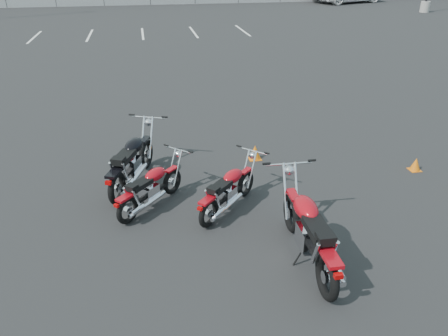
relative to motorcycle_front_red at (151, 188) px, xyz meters
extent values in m
plane|color=black|center=(1.21, -0.49, -0.41)|extent=(120.00, 120.00, 0.00)
torus|color=black|center=(0.43, 0.47, -0.15)|extent=(0.43, 0.45, 0.52)
cylinder|color=silver|center=(0.43, 0.47, -0.15)|extent=(0.16, 0.16, 0.14)
torus|color=black|center=(-0.43, -0.45, -0.15)|extent=(0.43, 0.45, 0.52)
cylinder|color=silver|center=(-0.43, -0.45, -0.15)|extent=(0.16, 0.16, 0.14)
cube|color=black|center=(0.00, 0.01, -0.12)|extent=(0.69, 0.73, 0.05)
cube|color=silver|center=(-0.03, -0.02, -0.06)|extent=(0.40, 0.41, 0.26)
cylinder|color=silver|center=(-0.03, -0.02, 0.09)|extent=(0.28, 0.28, 0.23)
ellipsoid|color=#A20A13|center=(0.11, 0.13, 0.22)|extent=(0.54, 0.55, 0.22)
cube|color=black|center=(-0.18, -0.18, 0.20)|extent=(0.49, 0.50, 0.09)
cube|color=black|center=(-0.33, -0.34, 0.23)|extent=(0.25, 0.24, 0.10)
cube|color=#A20A13|center=(-0.44, -0.46, 0.12)|extent=(0.36, 0.37, 0.04)
cube|color=#A20A13|center=(0.43, 0.47, 0.12)|extent=(0.28, 0.29, 0.03)
cylinder|color=silver|center=(-0.27, -0.43, 0.07)|extent=(0.14, 0.15, 0.34)
cylinder|color=silver|center=(-0.42, -0.28, 0.07)|extent=(0.14, 0.15, 0.34)
cylinder|color=silver|center=(-0.08, -0.28, -0.17)|extent=(0.71, 0.76, 0.11)
cylinder|color=silver|center=(-0.27, -0.48, -0.15)|extent=(0.29, 0.30, 0.11)
cylinder|color=silver|center=(0.56, 0.50, 0.13)|extent=(0.26, 0.28, 0.69)
cylinder|color=silver|center=(0.44, 0.60, 0.13)|extent=(0.26, 0.28, 0.69)
sphere|color=silver|center=(0.59, 0.65, 0.35)|extent=(0.20, 0.20, 0.14)
cylinder|color=silver|center=(0.61, 0.66, 0.44)|extent=(0.46, 0.43, 0.03)
cylinder|color=black|center=(0.82, 0.44, 0.48)|extent=(0.10, 0.09, 0.03)
cylinder|color=black|center=(0.37, 0.86, 0.48)|extent=(0.10, 0.09, 0.03)
cylinder|color=black|center=(-0.15, 0.03, -0.28)|extent=(0.11, 0.11, 0.26)
cube|color=#990505|center=(-0.60, -0.63, 0.07)|extent=(0.10, 0.10, 0.05)
torus|color=black|center=(-0.05, 1.75, -0.08)|extent=(0.35, 0.65, 0.65)
cylinder|color=silver|center=(-0.05, 1.75, -0.08)|extent=(0.17, 0.20, 0.17)
torus|color=black|center=(-0.63, 0.29, -0.08)|extent=(0.35, 0.65, 0.65)
cylinder|color=silver|center=(-0.63, 0.29, -0.08)|extent=(0.17, 0.20, 0.17)
cube|color=black|center=(-0.34, 1.02, -0.04)|extent=(0.53, 1.10, 0.07)
cube|color=silver|center=(-0.36, 0.97, 0.02)|extent=(0.44, 0.50, 0.33)
cylinder|color=silver|center=(-0.36, 0.97, 0.22)|extent=(0.30, 0.33, 0.29)
ellipsoid|color=black|center=(-0.27, 1.20, 0.37)|extent=(0.54, 0.71, 0.28)
cube|color=black|center=(-0.46, 0.72, 0.35)|extent=(0.49, 0.66, 0.11)
cube|color=black|center=(-0.56, 0.46, 0.40)|extent=(0.30, 0.27, 0.13)
cube|color=black|center=(-0.64, 0.27, 0.26)|extent=(0.35, 0.50, 0.05)
cube|color=black|center=(-0.05, 1.75, 0.26)|extent=(0.27, 0.40, 0.04)
cylinder|color=silver|center=(-0.45, 0.39, 0.19)|extent=(0.12, 0.21, 0.43)
cylinder|color=silver|center=(-0.69, 0.49, 0.19)|extent=(0.12, 0.21, 0.43)
cylinder|color=silver|center=(-0.30, 0.65, -0.11)|extent=(0.54, 1.15, 0.14)
cylinder|color=silver|center=(-0.43, 0.33, -0.08)|extent=(0.26, 0.41, 0.14)
cylinder|color=silver|center=(0.09, 1.84, 0.26)|extent=(0.21, 0.42, 0.86)
cylinder|color=silver|center=(-0.09, 1.91, 0.26)|extent=(0.21, 0.42, 0.86)
sphere|color=silver|center=(0.07, 2.04, 0.55)|extent=(0.23, 0.23, 0.17)
cylinder|color=silver|center=(0.08, 2.06, 0.66)|extent=(0.72, 0.31, 0.03)
cylinder|color=black|center=(0.42, 1.89, 0.70)|extent=(0.14, 0.08, 0.04)
cylinder|color=black|center=(-0.29, 2.18, 0.70)|extent=(0.14, 0.08, 0.04)
cylinder|color=black|center=(-0.52, 0.97, -0.25)|extent=(0.17, 0.09, 0.33)
cube|color=#990505|center=(-0.75, 0.00, 0.19)|extent=(0.13, 0.10, 0.07)
torus|color=black|center=(2.35, -1.20, -0.07)|extent=(0.14, 0.69, 0.68)
cylinder|color=silver|center=(2.35, -1.20, -0.07)|extent=(0.12, 0.19, 0.18)
torus|color=black|center=(2.31, -2.86, -0.07)|extent=(0.14, 0.69, 0.68)
cylinder|color=silver|center=(2.31, -2.86, -0.07)|extent=(0.12, 0.19, 0.18)
cube|color=black|center=(2.33, -2.03, -0.02)|extent=(0.15, 1.20, 0.07)
cube|color=silver|center=(2.33, -2.09, 0.05)|extent=(0.33, 0.44, 0.34)
cylinder|color=silver|center=(2.33, -2.09, 0.25)|extent=(0.24, 0.29, 0.30)
ellipsoid|color=#A20A13|center=(2.33, -1.82, 0.41)|extent=(0.37, 0.67, 0.29)
cube|color=black|center=(2.32, -2.37, 0.39)|extent=(0.31, 0.64, 0.11)
cube|color=black|center=(2.31, -2.66, 0.43)|extent=(0.26, 0.21, 0.14)
cube|color=#A20A13|center=(2.31, -2.88, 0.29)|extent=(0.22, 0.48, 0.06)
cube|color=#A20A13|center=(2.35, -1.20, 0.29)|extent=(0.16, 0.39, 0.05)
cylinder|color=silver|center=(2.45, -2.69, 0.22)|extent=(0.06, 0.21, 0.45)
cylinder|color=silver|center=(2.17, -2.68, 0.22)|extent=(0.06, 0.21, 0.45)
cylinder|color=silver|center=(2.50, -2.38, -0.09)|extent=(0.14, 1.26, 0.15)
cylinder|color=silver|center=(2.49, -2.74, -0.07)|extent=(0.15, 0.41, 0.15)
cylinder|color=silver|center=(2.46, -1.07, 0.30)|extent=(0.06, 0.46, 0.90)
cylinder|color=silver|center=(2.25, -1.06, 0.30)|extent=(0.06, 0.46, 0.90)
sphere|color=silver|center=(2.36, -0.88, 0.59)|extent=(0.19, 0.19, 0.18)
cylinder|color=silver|center=(2.36, -0.86, 0.71)|extent=(0.80, 0.06, 0.03)
cylinder|color=black|center=(2.76, -0.89, 0.75)|extent=(0.14, 0.04, 0.04)
cylinder|color=black|center=(1.96, -0.87, 0.75)|extent=(0.14, 0.04, 0.04)
cylinder|color=black|center=(2.16, -2.14, -0.24)|extent=(0.18, 0.03, 0.34)
cube|color=#990505|center=(2.30, -3.18, 0.22)|extent=(0.12, 0.07, 0.07)
torus|color=black|center=(1.84, 0.11, -0.14)|extent=(0.44, 0.45, 0.53)
cylinder|color=silver|center=(1.84, 0.11, -0.14)|extent=(0.16, 0.16, 0.14)
torus|color=black|center=(0.96, -0.83, -0.14)|extent=(0.44, 0.45, 0.53)
cylinder|color=silver|center=(0.96, -0.83, -0.14)|extent=(0.16, 0.16, 0.14)
cube|color=black|center=(1.40, -0.36, -0.11)|extent=(0.70, 0.74, 0.05)
cube|color=silver|center=(1.37, -0.39, -0.06)|extent=(0.41, 0.42, 0.27)
cylinder|color=silver|center=(1.37, -0.39, 0.10)|extent=(0.28, 0.28, 0.23)
ellipsoid|color=#A20A13|center=(1.51, -0.24, 0.23)|extent=(0.55, 0.56, 0.23)
cube|color=black|center=(1.22, -0.55, 0.21)|extent=(0.50, 0.51, 0.09)
cube|color=black|center=(1.07, -0.71, 0.25)|extent=(0.25, 0.25, 0.11)
cube|color=#A20A13|center=(0.95, -0.84, 0.14)|extent=(0.37, 0.38, 0.04)
cube|color=#A20A13|center=(1.84, 0.11, 0.14)|extent=(0.29, 0.30, 0.04)
cylinder|color=silver|center=(1.13, -0.80, 0.08)|extent=(0.14, 0.15, 0.35)
cylinder|color=silver|center=(0.98, -0.66, 0.08)|extent=(0.14, 0.15, 0.35)
cylinder|color=silver|center=(1.32, -0.65, -0.16)|extent=(0.73, 0.77, 0.11)
cylinder|color=silver|center=(1.13, -0.86, -0.14)|extent=(0.29, 0.30, 0.12)
cylinder|color=silver|center=(1.98, 0.13, 0.14)|extent=(0.27, 0.28, 0.70)
cylinder|color=silver|center=(1.86, 0.24, 0.14)|extent=(0.27, 0.28, 0.70)
sphere|color=silver|center=(2.01, 0.29, 0.37)|extent=(0.20, 0.20, 0.14)
cylinder|color=silver|center=(2.03, 0.31, 0.46)|extent=(0.47, 0.45, 0.03)
cylinder|color=black|center=(2.24, 0.08, 0.49)|extent=(0.10, 0.10, 0.03)
cylinder|color=black|center=(1.79, 0.51, 0.49)|extent=(0.10, 0.10, 0.03)
cylinder|color=black|center=(1.25, -0.34, -0.28)|extent=(0.12, 0.11, 0.27)
cube|color=#990505|center=(0.79, -1.01, 0.08)|extent=(0.10, 0.10, 0.05)
cone|color=orange|center=(2.45, 1.73, -0.23)|extent=(0.26, 0.26, 0.33)
cube|color=orange|center=(2.45, 1.73, -0.41)|extent=(0.29, 0.29, 0.01)
cone|color=orange|center=(5.80, 0.50, -0.26)|extent=(0.23, 0.23, 0.28)
cube|color=orange|center=(5.80, 0.50, -0.41)|extent=(0.24, 0.24, 0.01)
cylinder|color=gray|center=(22.14, 25.35, -0.01)|extent=(0.70, 0.70, 0.80)
cube|color=silver|center=(-5.79, 19.51, -0.41)|extent=(0.12, 4.00, 0.01)
cube|color=silver|center=(-2.79, 19.51, -0.41)|extent=(0.12, 4.00, 0.01)
cube|color=silver|center=(0.21, 19.51, -0.41)|extent=(0.12, 4.00, 0.01)
cube|color=silver|center=(3.21, 19.51, -0.41)|extent=(0.12, 4.00, 0.01)
cube|color=silver|center=(6.21, 19.51, -0.41)|extent=(0.12, 4.00, 0.01)
camera|label=1|loc=(0.03, -7.23, 3.98)|focal=35.00mm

